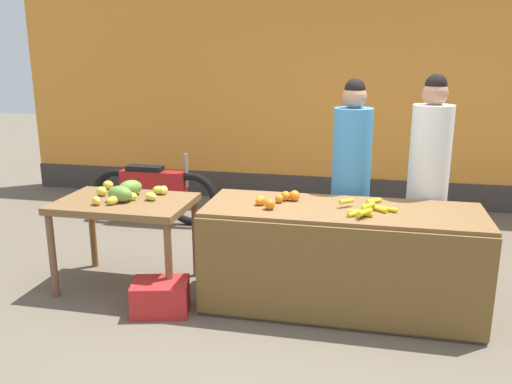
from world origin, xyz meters
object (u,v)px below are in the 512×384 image
Objects in this scene: vendor_woman_blue_shirt at (351,181)px; vendor_woman_white_shirt at (428,183)px; parked_motorcycle at (154,191)px; produce_sack at (238,236)px; produce_crate at (161,297)px.

vendor_woman_blue_shirt is 0.98× the size of vendor_woman_white_shirt.
vendor_woman_blue_shirt is at bearing 176.15° from vendor_woman_white_shirt.
parked_motorcycle is 3.03× the size of produce_sack.
produce_sack is at bearing -37.26° from parked_motorcycle.
parked_motorcycle is (-3.02, 1.15, -0.53)m from vendor_woman_white_shirt.
vendor_woman_blue_shirt is 1.25m from produce_sack.
parked_motorcycle is 1.64m from produce_sack.
vendor_woman_blue_shirt is at bearing -5.98° from produce_sack.
parked_motorcycle is 2.37m from produce_crate.
produce_sack is (-1.07, 0.11, -0.65)m from vendor_woman_blue_shirt.
vendor_woman_white_shirt reaches higher than produce_crate.
vendor_woman_white_shirt is 3.28m from parked_motorcycle.
produce_sack reaches higher than produce_crate.
produce_sack is (1.30, -0.99, -0.14)m from parked_motorcycle.
vendor_woman_blue_shirt reaches higher than produce_crate.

